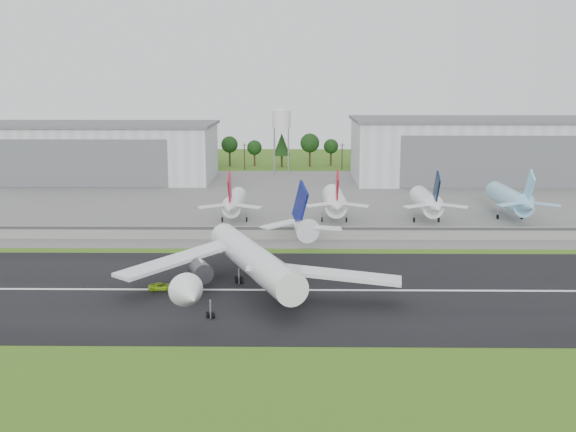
{
  "coord_description": "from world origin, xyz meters",
  "views": [
    {
      "loc": [
        1.79,
        -124.23,
        40.04
      ],
      "look_at": [
        -0.31,
        40.0,
        9.0
      ],
      "focal_mm": 45.0,
      "sensor_mm": 36.0,
      "label": 1
    }
  ],
  "objects_px": {
    "main_airliner": "(252,266)",
    "parked_jet_red_b": "(335,201)",
    "ground_vehicle": "(161,287)",
    "parked_jet_skyblue": "(512,199)",
    "parked_jet_red_a": "(234,203)",
    "parked_jet_navy": "(428,202)"
  },
  "relations": [
    {
      "from": "parked_jet_red_a",
      "to": "parked_jet_skyblue",
      "type": "bearing_deg",
      "value": 3.62
    },
    {
      "from": "ground_vehicle",
      "to": "parked_jet_navy",
      "type": "relative_size",
      "value": 0.16
    },
    {
      "from": "main_airliner",
      "to": "parked_jet_red_a",
      "type": "distance_m",
      "value": 67.58
    },
    {
      "from": "main_airliner",
      "to": "ground_vehicle",
      "type": "relative_size",
      "value": 11.59
    },
    {
      "from": "main_airliner",
      "to": "ground_vehicle",
      "type": "xyz_separation_m",
      "value": [
        -17.66,
        0.11,
        -4.11
      ]
    },
    {
      "from": "main_airliner",
      "to": "parked_jet_red_b",
      "type": "bearing_deg",
      "value": -126.49
    },
    {
      "from": "main_airliner",
      "to": "parked_jet_red_b",
      "type": "distance_m",
      "value": 69.7
    },
    {
      "from": "parked_jet_red_b",
      "to": "parked_jet_skyblue",
      "type": "relative_size",
      "value": 0.84
    },
    {
      "from": "ground_vehicle",
      "to": "parked_jet_navy",
      "type": "height_order",
      "value": "parked_jet_navy"
    },
    {
      "from": "ground_vehicle",
      "to": "parked_jet_red_b",
      "type": "relative_size",
      "value": 0.16
    },
    {
      "from": "ground_vehicle",
      "to": "parked_jet_red_a",
      "type": "relative_size",
      "value": 0.16
    },
    {
      "from": "ground_vehicle",
      "to": "parked_jet_skyblue",
      "type": "relative_size",
      "value": 0.13
    },
    {
      "from": "parked_jet_red_b",
      "to": "ground_vehicle",
      "type": "bearing_deg",
      "value": -118.86
    },
    {
      "from": "ground_vehicle",
      "to": "parked_jet_red_a",
      "type": "distance_m",
      "value": 67.51
    },
    {
      "from": "ground_vehicle",
      "to": "parked_jet_red_a",
      "type": "bearing_deg",
      "value": -14.94
    },
    {
      "from": "parked_jet_navy",
      "to": "parked_jet_skyblue",
      "type": "bearing_deg",
      "value": 11.29
    },
    {
      "from": "main_airliner",
      "to": "ground_vehicle",
      "type": "height_order",
      "value": "main_airliner"
    },
    {
      "from": "ground_vehicle",
      "to": "parked_jet_skyblue",
      "type": "bearing_deg",
      "value": -58.71
    },
    {
      "from": "main_airliner",
      "to": "parked_jet_red_b",
      "type": "xyz_separation_m",
      "value": [
        19.19,
        66.99,
        1.42
      ]
    },
    {
      "from": "ground_vehicle",
      "to": "parked_jet_navy",
      "type": "distance_m",
      "value": 92.11
    },
    {
      "from": "parked_jet_navy",
      "to": "parked_jet_red_b",
      "type": "bearing_deg",
      "value": 179.94
    },
    {
      "from": "ground_vehicle",
      "to": "parked_jet_skyblue",
      "type": "height_order",
      "value": "parked_jet_skyblue"
    }
  ]
}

